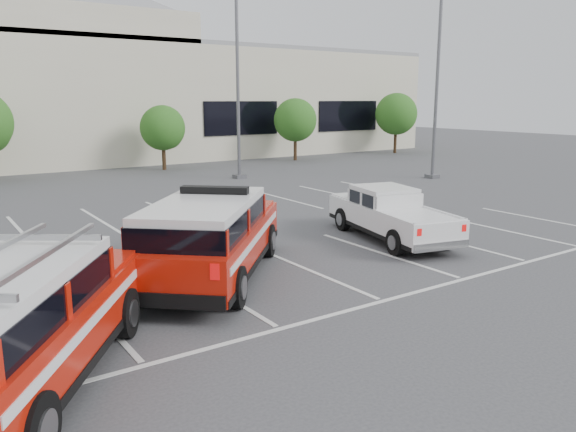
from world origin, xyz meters
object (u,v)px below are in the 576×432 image
at_px(light_pole_mid, 238,83).
at_px(fire_chief_suv, 210,243).
at_px(light_pole_right, 437,83).
at_px(ladder_suv, 12,334).
at_px(convention_building, 43,94).
at_px(tree_right, 296,121).
at_px(tree_mid_right, 164,129).
at_px(white_pickup, 390,219).
at_px(tree_far_right, 397,115).

height_order(light_pole_mid, fire_chief_suv, light_pole_mid).
distance_m(light_pole_right, ladder_suv, 26.78).
relative_size(light_pole_mid, ladder_suv, 1.67).
distance_m(convention_building, tree_right, 17.96).
bearing_deg(light_pole_mid, tree_mid_right, 107.52).
xyz_separation_m(fire_chief_suv, white_pickup, (6.46, 0.43, -0.26)).
relative_size(convention_building, white_pickup, 10.89).
distance_m(tree_right, tree_far_right, 10.00).
distance_m(tree_mid_right, ladder_suv, 27.58).
bearing_deg(tree_right, white_pickup, -117.78).
height_order(tree_mid_right, ladder_suv, tree_mid_right).
height_order(tree_far_right, fire_chief_suv, tree_far_right).
height_order(tree_right, light_pole_mid, light_pole_mid).
height_order(light_pole_mid, ladder_suv, light_pole_mid).
height_order(tree_right, white_pickup, tree_right).
bearing_deg(white_pickup, light_pole_right, 49.82).
distance_m(white_pickup, ladder_suv, 11.95).
bearing_deg(fire_chief_suv, white_pickup, 45.51).
xyz_separation_m(light_pole_right, fire_chief_suv, (-18.37, -9.27, -4.28)).
distance_m(tree_mid_right, fire_chief_suv, 22.65).
relative_size(tree_mid_right, light_pole_right, 0.39).
xyz_separation_m(tree_mid_right, white_pickup, (-1.00, -20.89, -1.86)).
bearing_deg(convention_building, light_pole_mid, -66.74).
relative_size(light_pole_right, fire_chief_suv, 1.65).
relative_size(convention_building, tree_right, 13.58).
xyz_separation_m(tree_far_right, ladder_suv, (-32.36, -24.60, -2.12)).
bearing_deg(tree_mid_right, tree_right, 0.00).
relative_size(convention_building, tree_mid_right, 15.04).
bearing_deg(light_pole_right, white_pickup, -143.41).
xyz_separation_m(convention_building, white_pickup, (3.91, -30.71, -4.08)).
height_order(convention_building, light_pole_right, convention_building).
bearing_deg(tree_mid_right, ladder_suv, -116.67).
relative_size(convention_building, light_pole_right, 5.86).
xyz_separation_m(tree_mid_right, tree_right, (10.00, 0.00, 0.27)).
distance_m(tree_mid_right, light_pole_right, 16.47).
height_order(tree_far_right, light_pole_right, light_pole_right).
bearing_deg(white_pickup, light_pole_mid, 92.13).
distance_m(light_pole_mid, light_pole_right, 10.82).
bearing_deg(ladder_suv, convention_building, 112.30).
height_order(fire_chief_suv, white_pickup, fire_chief_suv).
bearing_deg(tree_far_right, tree_right, -180.00).
bearing_deg(tree_right, tree_far_right, 0.00).
bearing_deg(white_pickup, tree_far_right, 58.08).
height_order(light_pole_right, ladder_suv, light_pole_right).
bearing_deg(tree_far_right, tree_mid_right, -180.00).
bearing_deg(ladder_suv, light_pole_mid, 86.96).
distance_m(light_pole_right, fire_chief_suv, 21.02).
bearing_deg(tree_right, tree_mid_right, -180.00).
xyz_separation_m(convention_building, ladder_suv, (-7.45, -34.42, -3.80)).
bearing_deg(tree_far_right, fire_chief_suv, -142.18).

